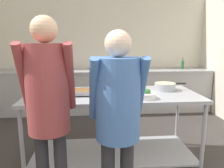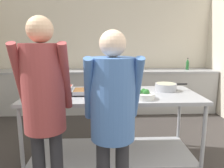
{
  "view_description": "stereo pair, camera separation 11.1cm",
  "coord_description": "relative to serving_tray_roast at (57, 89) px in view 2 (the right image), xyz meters",
  "views": [
    {
      "loc": [
        -0.16,
        -0.68,
        1.5
      ],
      "look_at": [
        0.06,
        1.99,
        0.99
      ],
      "focal_mm": 35.0,
      "sensor_mm": 36.0,
      "label": 1
    },
    {
      "loc": [
        -0.05,
        -0.68,
        1.5
      ],
      "look_at": [
        0.06,
        1.99,
        0.99
      ],
      "focal_mm": 35.0,
      "sensor_mm": 36.0,
      "label": 2
    }
  ],
  "objects": [
    {
      "name": "guest_serving_left",
      "position": [
        0.67,
        -1.09,
        0.07
      ],
      "size": [
        0.47,
        0.36,
        1.6
      ],
      "color": "#2D2D33",
      "rests_on": "ground_plane"
    },
    {
      "name": "serving_tray_roast",
      "position": [
        0.0,
        0.0,
        0.0
      ],
      "size": [
        0.39,
        0.27,
        0.05
      ],
      "color": "#9EA0A8",
      "rests_on": "serving_counter"
    },
    {
      "name": "back_counter",
      "position": [
        0.64,
        1.88,
        -0.46
      ],
      "size": [
        4.69,
        0.65,
        0.91
      ],
      "color": "#A8A8A8",
      "rests_on": "ground_plane"
    },
    {
      "name": "plate_stack",
      "position": [
        0.79,
        0.03,
        0.0
      ],
      "size": [
        0.22,
        0.22,
        0.06
      ],
      "color": "white",
      "rests_on": "serving_counter"
    },
    {
      "name": "serving_tray_vegetables",
      "position": [
        0.43,
        -0.2,
        0.0
      ],
      "size": [
        0.41,
        0.29,
        0.05
      ],
      "color": "#9EA0A8",
      "rests_on": "serving_counter"
    },
    {
      "name": "sauce_pan",
      "position": [
        1.4,
        -0.07,
        0.03
      ],
      "size": [
        0.41,
        0.27,
        0.09
      ],
      "color": "#9EA0A8",
      "rests_on": "serving_counter"
    },
    {
      "name": "guest_serving_right",
      "position": [
        0.11,
        -1.03,
        0.15
      ],
      "size": [
        0.44,
        0.34,
        1.7
      ],
      "color": "#2D2D33",
      "rests_on": "ground_plane"
    },
    {
      "name": "wall_rear",
      "position": [
        0.64,
        2.25,
        0.41
      ],
      "size": [
        4.85,
        0.06,
        2.65
      ],
      "color": "beige",
      "rests_on": "ground_plane"
    },
    {
      "name": "water_bottle",
      "position": [
        2.44,
        1.91,
        0.11
      ],
      "size": [
        0.06,
        0.06,
        0.25
      ],
      "color": "#23602D",
      "rests_on": "back_counter"
    },
    {
      "name": "broccoli_bowl",
      "position": [
        1.04,
        -0.46,
        0.02
      ],
      "size": [
        0.23,
        0.23,
        0.11
      ],
      "color": "silver",
      "rests_on": "serving_counter"
    },
    {
      "name": "serving_counter",
      "position": [
        0.7,
        -0.21,
        -0.31
      ],
      "size": [
        2.07,
        0.87,
        0.89
      ],
      "color": "#9EA0A8",
      "rests_on": "ground_plane"
    }
  ]
}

